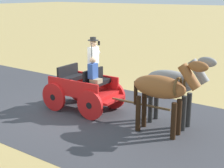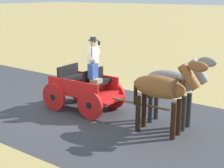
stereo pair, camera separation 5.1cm
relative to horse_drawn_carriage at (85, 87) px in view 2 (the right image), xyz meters
The scene contains 5 objects.
ground_plane 0.88m from the horse_drawn_carriage, 41.31° to the right, with size 200.00×200.00×0.00m, color tan.
road_surface 0.88m from the horse_drawn_carriage, 41.31° to the right, with size 6.20×160.00×0.01m, color #38383D.
horse_drawn_carriage is the anchor object (origin of this frame).
horse_near_side 3.09m from the horse_drawn_carriage, 99.04° to the left, with size 0.58×2.13×2.21m.
horse_off_side 3.10m from the horse_drawn_carriage, 84.90° to the left, with size 0.63×2.13×2.21m.
Camera 2 is at (7.97, 7.34, 3.89)m, focal length 53.52 mm.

